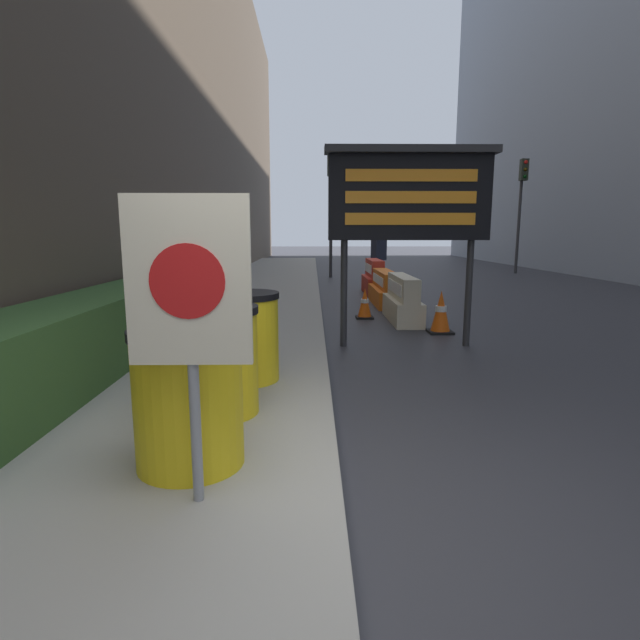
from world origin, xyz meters
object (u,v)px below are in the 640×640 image
(jersey_barrier_orange_near, at_px, (385,290))
(jersey_barrier_red_striped, at_px, (374,279))
(barrel_drum_middle, at_px, (216,360))
(traffic_cone_near, at_px, (414,308))
(traffic_light_far_side, at_px, (522,192))
(barrel_drum_back, at_px, (245,336))
(message_board, at_px, (409,197))
(jersey_barrier_cream, at_px, (402,301))
(barrel_drum_foreground, at_px, (189,397))
(warning_sign, at_px, (189,299))
(traffic_cone_mid, at_px, (441,312))
(traffic_light_near_curb, at_px, (331,189))
(traffic_cone_far, at_px, (365,304))
(pedestrian_worker, at_px, (379,255))

(jersey_barrier_orange_near, height_order, jersey_barrier_red_striped, jersey_barrier_red_striped)
(barrel_drum_middle, height_order, traffic_cone_near, barrel_drum_middle)
(traffic_light_far_side, bearing_deg, traffic_cone_near, -119.45)
(barrel_drum_middle, height_order, barrel_drum_back, same)
(barrel_drum_back, relative_size, message_board, 0.32)
(jersey_barrier_cream, distance_m, traffic_cone_near, 0.52)
(barrel_drum_foreground, relative_size, barrel_drum_middle, 1.00)
(barrel_drum_foreground, xyz_separation_m, warning_sign, (0.15, -0.47, 0.70))
(jersey_barrier_red_striped, xyz_separation_m, traffic_cone_mid, (0.44, -5.55, -0.06))
(barrel_drum_foreground, relative_size, jersey_barrier_cream, 0.50)
(jersey_barrier_cream, bearing_deg, traffic_light_near_curb, 96.19)
(message_board, height_order, jersey_barrier_red_striped, message_board)
(traffic_cone_mid, distance_m, traffic_cone_far, 1.85)
(traffic_cone_mid, bearing_deg, barrel_drum_back, -131.65)
(barrel_drum_foreground, distance_m, jersey_barrier_orange_near, 8.89)
(jersey_barrier_cream, height_order, traffic_cone_far, jersey_barrier_cream)
(traffic_cone_far, bearing_deg, traffic_cone_mid, -52.53)
(jersey_barrier_cream, xyz_separation_m, jersey_barrier_red_striped, (-0.00, 4.39, 0.03))
(traffic_cone_near, relative_size, traffic_cone_far, 1.11)
(warning_sign, relative_size, traffic_light_near_curb, 0.37)
(traffic_cone_mid, distance_m, pedestrian_worker, 7.54)
(traffic_light_far_side, bearing_deg, warning_sign, -116.89)
(jersey_barrier_red_striped, height_order, traffic_light_far_side, traffic_light_far_side)
(barrel_drum_middle, height_order, message_board, message_board)
(jersey_barrier_orange_near, xyz_separation_m, jersey_barrier_red_striped, (0.00, 2.13, 0.07))
(traffic_cone_near, xyz_separation_m, pedestrian_worker, (0.25, 6.85, 0.67))
(traffic_light_far_side, bearing_deg, jersey_barrier_cream, -120.99)
(barrel_drum_middle, height_order, jersey_barrier_red_striped, barrel_drum_middle)
(traffic_cone_far, bearing_deg, pedestrian_worker, 80.10)
(jersey_barrier_orange_near, xyz_separation_m, traffic_cone_near, (0.12, -2.76, -0.02))
(jersey_barrier_cream, relative_size, traffic_cone_near, 2.76)
(message_board, bearing_deg, barrel_drum_middle, -124.47)
(jersey_barrier_cream, bearing_deg, barrel_drum_back, -118.90)
(traffic_cone_near, distance_m, traffic_cone_mid, 0.73)
(warning_sign, xyz_separation_m, jersey_barrier_orange_near, (2.36, 9.00, -0.97))
(barrel_drum_middle, bearing_deg, traffic_cone_near, 61.25)
(traffic_cone_near, bearing_deg, traffic_light_far_side, 60.55)
(warning_sign, distance_m, traffic_light_near_curb, 16.32)
(traffic_light_far_side, bearing_deg, message_board, -117.93)
(traffic_cone_near, relative_size, pedestrian_worker, 0.40)
(warning_sign, bearing_deg, traffic_cone_far, 76.62)
(jersey_barrier_cream, distance_m, traffic_light_near_curb, 9.89)
(barrel_drum_foreground, xyz_separation_m, traffic_cone_near, (2.63, 5.76, -0.29))
(traffic_light_near_curb, distance_m, traffic_light_far_side, 8.03)
(barrel_drum_back, distance_m, jersey_barrier_orange_near, 7.04)
(barrel_drum_middle, xyz_separation_m, traffic_light_near_curb, (1.49, 14.72, 2.64))
(pedestrian_worker, bearing_deg, jersey_barrier_red_striped, -136.17)
(barrel_drum_middle, bearing_deg, traffic_light_near_curb, 84.21)
(barrel_drum_back, distance_m, pedestrian_worker, 11.06)
(traffic_light_near_curb, height_order, traffic_light_far_side, traffic_light_far_side)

